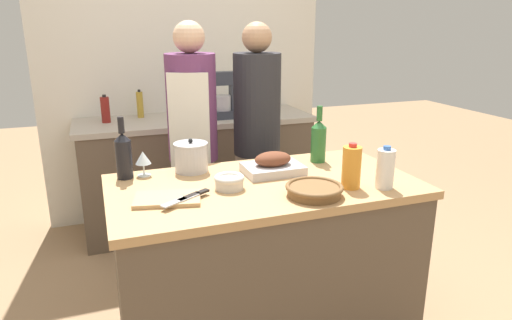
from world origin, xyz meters
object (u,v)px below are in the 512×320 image
(cutting_board, at_px, (167,199))
(condiment_bottle_short, at_px, (105,110))
(milk_jug, at_px, (385,169))
(condiment_bottle_tall, at_px, (195,112))
(wicker_basket, at_px, (314,190))
(juice_jug, at_px, (351,167))
(condiment_bottle_extra, at_px, (140,105))
(mixing_bowl, at_px, (229,181))
(knife_chef, at_px, (182,199))
(wine_bottle_green, at_px, (124,154))
(knife_paring, at_px, (195,195))
(person_cook_guest, at_px, (257,135))
(wine_glass_left, at_px, (143,159))
(stand_mixer, at_px, (226,99))
(stock_pot, at_px, (191,157))
(person_cook_aproned, at_px, (193,140))
(wine_bottle_dark, at_px, (319,140))
(roasting_pan, at_px, (273,165))

(cutting_board, bearing_deg, condiment_bottle_short, 96.42)
(milk_jug, relative_size, condiment_bottle_tall, 1.50)
(condiment_bottle_tall, bearing_deg, cutting_board, -106.81)
(wicker_basket, distance_m, cutting_board, 0.65)
(cutting_board, bearing_deg, juice_jug, -8.48)
(wicker_basket, bearing_deg, condiment_bottle_extra, 106.05)
(wicker_basket, height_order, juice_jug, juice_jug)
(mixing_bowl, distance_m, juice_jug, 0.57)
(knife_chef, bearing_deg, wine_bottle_green, 115.13)
(knife_paring, bearing_deg, wicker_basket, -15.27)
(person_cook_guest, bearing_deg, knife_paring, -127.25)
(cutting_board, distance_m, wine_glass_left, 0.39)
(cutting_board, relative_size, person_cook_guest, 0.20)
(mixing_bowl, bearing_deg, wine_glass_left, 137.05)
(person_cook_guest, bearing_deg, knife_chef, -128.81)
(stand_mixer, height_order, condiment_bottle_extra, stand_mixer)
(juice_jug, distance_m, person_cook_guest, 1.00)
(wicker_basket, height_order, condiment_bottle_extra, condiment_bottle_extra)
(knife_paring, bearing_deg, condiment_bottle_short, 100.25)
(cutting_board, bearing_deg, milk_jug, -10.42)
(condiment_bottle_tall, distance_m, condiment_bottle_short, 0.65)
(mixing_bowl, xyz_separation_m, wine_glass_left, (-0.35, 0.33, 0.05))
(wicker_basket, distance_m, stock_pot, 0.69)
(condiment_bottle_short, height_order, person_cook_aproned, person_cook_aproned)
(stock_pot, height_order, condiment_bottle_short, condiment_bottle_short)
(knife_chef, distance_m, stand_mixer, 1.68)
(stock_pot, height_order, milk_jug, milk_jug)
(wine_bottle_green, relative_size, wine_bottle_dark, 0.99)
(cutting_board, distance_m, juice_jug, 0.85)
(knife_chef, bearing_deg, roasting_pan, 26.13)
(wicker_basket, relative_size, milk_jug, 1.28)
(stand_mixer, height_order, person_cook_guest, person_cook_guest)
(condiment_bottle_short, bearing_deg, stock_pot, -73.66)
(juice_jug, xyz_separation_m, condiment_bottle_extra, (-0.75, 1.87, 0.03))
(stock_pot, height_order, condiment_bottle_extra, condiment_bottle_extra)
(mixing_bowl, xyz_separation_m, knife_paring, (-0.18, -0.07, -0.02))
(wine_bottle_dark, xyz_separation_m, wine_glass_left, (-0.94, 0.07, -0.03))
(stock_pot, relative_size, knife_chef, 0.93)
(wine_bottle_green, bearing_deg, cutting_board, -68.50)
(wine_bottle_green, distance_m, wine_bottle_dark, 1.03)
(knife_paring, bearing_deg, roasting_pan, 25.71)
(wicker_basket, xyz_separation_m, wine_bottle_dark, (0.26, 0.46, 0.09))
(roasting_pan, distance_m, wine_bottle_dark, 0.34)
(cutting_board, bearing_deg, wine_bottle_green, 111.50)
(person_cook_guest, bearing_deg, condiment_bottle_extra, 123.61)
(cutting_board, height_order, condiment_bottle_tall, condiment_bottle_tall)
(wine_bottle_green, xyz_separation_m, person_cook_aproned, (0.45, 0.49, -0.08))
(stock_pot, xyz_separation_m, condiment_bottle_tall, (0.28, 1.15, 0.01))
(stock_pot, bearing_deg, condiment_bottle_short, 106.34)
(wine_glass_left, bearing_deg, mixing_bowl, -42.95)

